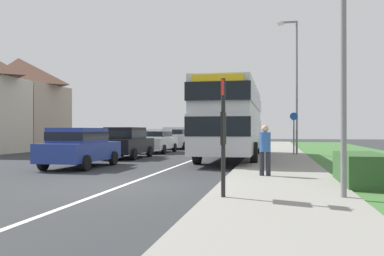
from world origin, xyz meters
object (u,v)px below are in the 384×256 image
object	(u,v)px
parked_car_blue	(80,146)
bus_stop_sign	(223,129)
cycle_route_sign	(294,132)
street_lamp_mid	(295,79)
parked_car_white	(157,140)
parked_car_silver	(177,137)
double_decker_bus	(232,118)
parked_car_black	(127,141)
pedestrian_at_stop	(265,148)

from	to	relation	value
parked_car_blue	bus_stop_sign	distance (m)	9.46
cycle_route_sign	street_lamp_mid	bearing A→B (deg)	68.86
parked_car_white	parked_car_silver	size ratio (longest dim) A/B	0.98
parked_car_blue	bus_stop_sign	bearing A→B (deg)	-45.22
bus_stop_sign	cycle_route_sign	distance (m)	15.62
double_decker_bus	street_lamp_mid	bearing A→B (deg)	44.92
parked_car_white	street_lamp_mid	size ratio (longest dim) A/B	0.58
parked_car_white	bus_stop_sign	world-z (taller)	bus_stop_sign
parked_car_white	cycle_route_sign	size ratio (longest dim) A/B	1.78
cycle_route_sign	parked_car_black	bearing A→B (deg)	-159.81
cycle_route_sign	parked_car_silver	bearing A→B (deg)	138.01
street_lamp_mid	cycle_route_sign	bearing A→B (deg)	-111.14
double_decker_bus	parked_car_black	size ratio (longest dim) A/B	2.65
pedestrian_at_stop	parked_car_silver	bearing A→B (deg)	111.22
parked_car_silver	parked_car_white	bearing A→B (deg)	-89.53
parked_car_blue	pedestrian_at_stop	world-z (taller)	pedestrian_at_stop
parked_car_blue	cycle_route_sign	distance (m)	12.42
parked_car_blue	parked_car_silver	world-z (taller)	parked_car_silver
parked_car_blue	bus_stop_sign	size ratio (longest dim) A/B	1.64
street_lamp_mid	parked_car_white	bearing A→B (deg)	167.57
double_decker_bus	bus_stop_sign	size ratio (longest dim) A/B	4.36
parked_car_silver	cycle_route_sign	bearing A→B (deg)	-41.99
bus_stop_sign	street_lamp_mid	size ratio (longest dim) A/B	0.33
double_decker_bus	parked_car_white	distance (m)	7.73
pedestrian_at_stop	bus_stop_sign	xyz separation A→B (m)	(-0.76, -4.20, 0.56)
bus_stop_sign	double_decker_bus	bearing A→B (deg)	94.96
parked_car_silver	bus_stop_sign	size ratio (longest dim) A/B	1.76
double_decker_bus	parked_car_white	xyz separation A→B (m)	(-5.57, 5.21, -1.27)
double_decker_bus	parked_car_silver	xyz separation A→B (m)	(-5.62, 11.00, -1.20)
parked_car_blue	parked_car_silver	distance (m)	16.71
parked_car_white	street_lamp_mid	xyz separation A→B (m)	(8.84, -1.95, 3.58)
double_decker_bus	street_lamp_mid	size ratio (longest dim) A/B	1.45
parked_car_white	bus_stop_sign	size ratio (longest dim) A/B	1.73
parked_car_blue	bus_stop_sign	world-z (taller)	bus_stop_sign
parked_car_black	bus_stop_sign	distance (m)	13.97
parked_car_silver	pedestrian_at_stop	bearing A→B (deg)	-68.78
parked_car_white	street_lamp_mid	world-z (taller)	street_lamp_mid
double_decker_bus	parked_car_silver	distance (m)	12.41
parked_car_white	parked_car_silver	world-z (taller)	parked_car_silver
parked_car_silver	pedestrian_at_stop	world-z (taller)	parked_car_silver
double_decker_bus	street_lamp_mid	xyz separation A→B (m)	(3.27, 3.26, 2.31)
parked_car_black	pedestrian_at_stop	distance (m)	10.98
parked_car_blue	parked_car_black	world-z (taller)	parked_car_black
parked_car_blue	parked_car_black	size ratio (longest dim) A/B	1.00
parked_car_white	parked_car_silver	distance (m)	5.79
parked_car_silver	double_decker_bus	bearing A→B (deg)	-62.94
parked_car_black	bus_stop_sign	world-z (taller)	bus_stop_sign
bus_stop_sign	pedestrian_at_stop	bearing A→B (deg)	79.71
parked_car_blue	street_lamp_mid	distance (m)	13.09
parked_car_white	cycle_route_sign	world-z (taller)	cycle_route_sign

